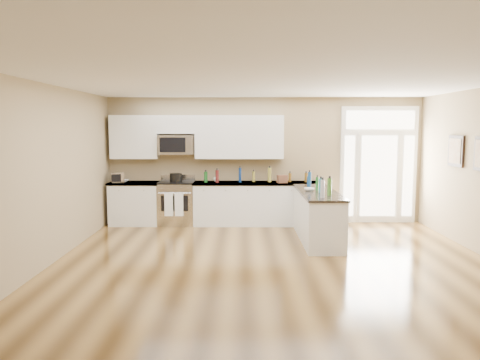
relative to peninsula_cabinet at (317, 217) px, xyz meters
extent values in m
plane|color=#493114|center=(-0.93, -2.24, -0.43)|extent=(8.00, 8.00, 0.00)
plane|color=#9E8964|center=(-0.93, 1.76, 0.97)|extent=(7.00, 0.00, 7.00)
plane|color=#9E8964|center=(-0.93, -6.24, 0.97)|extent=(7.00, 0.00, 7.00)
plane|color=#9E8964|center=(-4.42, -2.24, 0.97)|extent=(0.00, 8.00, 8.00)
plane|color=white|center=(-0.93, -2.24, 2.37)|extent=(8.00, 8.00, 0.00)
cube|color=white|center=(-3.80, 1.45, 0.02)|extent=(1.06, 0.62, 0.90)
cube|color=black|center=(-3.80, 1.45, -0.38)|extent=(1.02, 0.52, 0.10)
cube|color=black|center=(-3.80, 1.45, 0.49)|extent=(1.10, 0.66, 0.04)
cube|color=white|center=(-1.08, 1.45, 0.02)|extent=(2.81, 0.62, 0.90)
cube|color=black|center=(-1.08, 1.45, -0.38)|extent=(2.77, 0.52, 0.10)
cube|color=black|center=(-1.08, 1.45, 0.49)|extent=(2.85, 0.66, 0.04)
cube|color=white|center=(0.00, 0.00, 0.02)|extent=(0.65, 2.28, 0.90)
cube|color=black|center=(0.00, 0.00, -0.38)|extent=(0.61, 2.18, 0.10)
cube|color=black|center=(0.00, 0.00, 0.49)|extent=(0.69, 2.32, 0.04)
cube|color=white|center=(-3.81, 1.59, 1.49)|extent=(1.04, 0.33, 0.95)
cube|color=white|center=(-1.50, 1.59, 1.49)|extent=(1.94, 0.33, 0.95)
cube|color=white|center=(-2.88, 1.59, 1.77)|extent=(0.82, 0.33, 0.40)
cube|color=silver|center=(-2.88, 1.56, 1.33)|extent=(0.78, 0.40, 0.42)
cube|color=black|center=(-2.94, 1.35, 1.33)|extent=(0.56, 0.01, 0.32)
cube|color=white|center=(1.62, 1.72, 0.87)|extent=(1.70, 0.08, 2.60)
cube|color=white|center=(1.62, 1.67, 0.62)|extent=(0.78, 0.02, 1.80)
cube|color=white|center=(0.96, 1.67, 0.62)|extent=(0.22, 0.02, 1.80)
cube|color=white|center=(2.28, 1.67, 0.62)|extent=(0.22, 0.02, 1.80)
cube|color=white|center=(1.62, 1.67, 1.87)|extent=(1.50, 0.02, 0.40)
cube|color=black|center=(2.54, -0.04, 1.27)|extent=(0.04, 0.58, 0.58)
cube|color=#A06F40|center=(2.52, -0.04, 1.27)|extent=(0.01, 0.46, 0.46)
cube|color=silver|center=(-2.88, 1.45, 0.03)|extent=(0.77, 0.64, 0.92)
cube|color=black|center=(-2.88, 1.45, 0.50)|extent=(0.77, 0.60, 0.03)
cube|color=silver|center=(-2.88, 1.75, 0.58)|extent=(0.77, 0.04, 0.14)
cube|color=black|center=(-2.88, 1.13, 0.09)|extent=(0.58, 0.01, 0.34)
cylinder|color=silver|center=(-2.88, 1.10, 0.31)|extent=(0.70, 0.02, 0.02)
cube|color=white|center=(-3.00, 1.09, 0.07)|extent=(0.18, 0.02, 0.50)
cube|color=white|center=(-2.78, 1.09, 0.07)|extent=(0.18, 0.02, 0.50)
cylinder|color=black|center=(-2.87, 1.36, 0.62)|extent=(0.36, 0.36, 0.21)
cube|color=silver|center=(-4.14, 1.36, 0.62)|extent=(0.31, 0.28, 0.22)
cube|color=brown|center=(-0.56, 1.32, 0.59)|extent=(0.24, 0.20, 0.17)
imported|color=white|center=(-4.05, 1.48, 0.53)|extent=(0.26, 0.26, 0.05)
imported|color=white|center=(-0.16, 0.01, 0.54)|extent=(0.22, 0.22, 0.06)
imported|color=white|center=(-2.01, 1.53, 0.55)|extent=(0.13, 0.13, 0.10)
cylinder|color=#19591E|center=(-2.23, 1.41, 0.62)|extent=(0.07, 0.07, 0.23)
cylinder|color=navy|center=(-0.07, 0.76, 0.61)|extent=(0.08, 0.08, 0.20)
cylinder|color=brown|center=(-0.38, 1.51, 0.60)|extent=(0.06, 0.06, 0.19)
cylinder|color=olive|center=(-1.18, 1.53, 0.62)|extent=(0.06, 0.06, 0.23)
cylinder|color=#26727F|center=(0.02, -0.19, 0.64)|extent=(0.07, 0.07, 0.26)
cylinder|color=#591919|center=(-1.98, 1.36, 0.64)|extent=(0.07, 0.07, 0.27)
cylinder|color=#B2B2B7|center=(-0.06, -0.84, 0.66)|extent=(0.07, 0.07, 0.31)
cylinder|color=navy|center=(-1.48, 1.42, 0.66)|extent=(0.06, 0.06, 0.32)
cylinder|color=#3F7226|center=(0.11, -0.54, 0.66)|extent=(0.08, 0.08, 0.30)
cylinder|color=#19591E|center=(0.00, 0.11, 0.63)|extent=(0.06, 0.06, 0.25)
cylinder|color=navy|center=(-0.09, 0.46, 0.66)|extent=(0.07, 0.07, 0.32)
cylinder|color=brown|center=(-0.03, 1.47, 0.60)|extent=(0.07, 0.07, 0.20)
cylinder|color=olive|center=(-0.83, 1.51, 0.66)|extent=(0.08, 0.08, 0.31)
camera|label=1|loc=(-1.44, -8.74, 1.70)|focal=35.00mm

